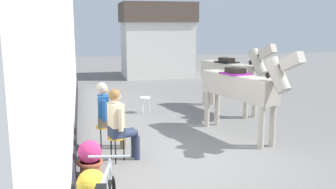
% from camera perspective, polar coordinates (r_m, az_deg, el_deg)
% --- Properties ---
extents(ground_plane, '(40.00, 40.00, 0.00)m').
position_cam_1_polar(ground_plane, '(10.14, -0.10, -3.88)').
color(ground_plane, slate).
extents(pub_facade_wall, '(0.34, 14.00, 3.40)m').
position_cam_1_polar(pub_facade_wall, '(8.13, -15.42, 3.12)').
color(pub_facade_wall, white).
rests_on(pub_facade_wall, ground_plane).
extents(distant_cottage, '(3.40, 2.60, 3.50)m').
position_cam_1_polar(distant_cottage, '(18.28, -1.71, 8.37)').
color(distant_cottage, silver).
rests_on(distant_cottage, ground_plane).
extents(seated_visitor_near, '(0.61, 0.48, 1.39)m').
position_cam_1_polar(seated_visitor_near, '(7.06, -7.37, -4.01)').
color(seated_visitor_near, gold).
rests_on(seated_visitor_near, ground_plane).
extents(seated_visitor_far, '(0.61, 0.49, 1.39)m').
position_cam_1_polar(seated_visitor_far, '(7.81, -9.26, -2.62)').
color(seated_visitor_far, gold).
rests_on(seated_visitor_far, ground_plane).
extents(saddled_horse_near, '(1.11, 2.92, 2.06)m').
position_cam_1_polar(saddled_horse_near, '(8.58, 11.06, 1.13)').
color(saddled_horse_near, '#B2A899').
rests_on(saddled_horse_near, ground_plane).
extents(saddled_horse_far, '(1.11, 2.91, 2.06)m').
position_cam_1_polar(saddled_horse_far, '(11.05, 9.55, 3.31)').
color(saddled_horse_far, '#B2A899').
rests_on(saddled_horse_far, ground_plane).
extents(flower_planter_middle, '(0.43, 0.43, 0.64)m').
position_cam_1_polar(flower_planter_middle, '(6.55, -11.73, -9.41)').
color(flower_planter_middle, '#A85638').
rests_on(flower_planter_middle, ground_plane).
extents(spare_stool_white, '(0.32, 0.32, 0.46)m').
position_cam_1_polar(spare_stool_white, '(10.90, -3.51, -0.71)').
color(spare_stool_white, white).
rests_on(spare_stool_white, ground_plane).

